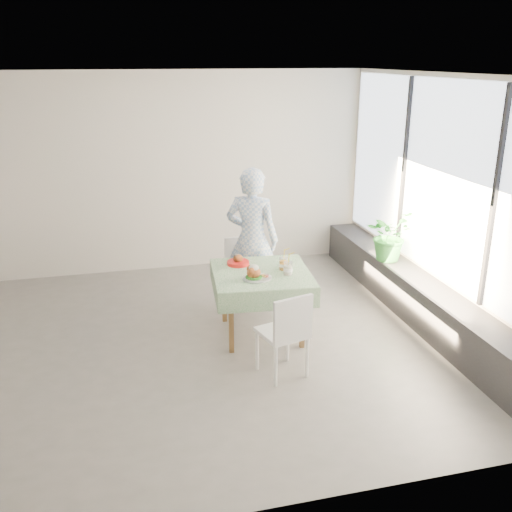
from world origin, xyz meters
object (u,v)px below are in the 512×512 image
object	(u,v)px
chair_near	(283,349)
cafe_table	(261,296)
diner	(252,240)
main_dish	(255,274)
juice_cup_orange	(283,264)
chair_far	(244,285)
potted_plant	(389,235)

from	to	relation	value
chair_near	cafe_table	bearing A→B (deg)	89.03
diner	main_dish	xyz separation A→B (m)	(-0.19, -0.92, -0.08)
main_dish	juice_cup_orange	size ratio (longest dim) A/B	1.13
chair_far	potted_plant	world-z (taller)	potted_plant
juice_cup_orange	chair_near	bearing A→B (deg)	-106.45
cafe_table	potted_plant	size ratio (longest dim) A/B	1.73
chair_near	main_dish	world-z (taller)	main_dish
chair_far	chair_near	distance (m)	1.72
chair_far	diner	size ratio (longest dim) A/B	0.48
main_dish	diner	bearing A→B (deg)	78.38
cafe_table	chair_near	world-z (taller)	chair_near
chair_far	potted_plant	bearing A→B (deg)	-5.16
chair_far	diner	xyz separation A→B (m)	(0.08, -0.10, 0.62)
diner	chair_near	bearing A→B (deg)	116.32
diner	juice_cup_orange	xyz separation A→B (m)	(0.18, -0.72, -0.07)
juice_cup_orange	potted_plant	distance (m)	1.72
main_dish	juice_cup_orange	world-z (taller)	juice_cup_orange
juice_cup_orange	diner	bearing A→B (deg)	103.77
diner	cafe_table	bearing A→B (deg)	113.73
chair_far	diner	world-z (taller)	diner
chair_near	main_dish	distance (m)	0.88
chair_far	chair_near	size ratio (longest dim) A/B	0.96
cafe_table	juice_cup_orange	size ratio (longest dim) A/B	4.01
chair_far	potted_plant	size ratio (longest dim) A/B	1.29
cafe_table	main_dish	size ratio (longest dim) A/B	3.55
main_dish	cafe_table	bearing A→B (deg)	58.10
main_dish	juice_cup_orange	bearing A→B (deg)	28.37
diner	potted_plant	bearing A→B (deg)	-152.79
main_dish	potted_plant	distance (m)	2.14
diner	potted_plant	size ratio (longest dim) A/B	2.69
juice_cup_orange	chair_far	bearing A→B (deg)	107.70
chair_far	juice_cup_orange	xyz separation A→B (m)	(0.26, -0.82, 0.55)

